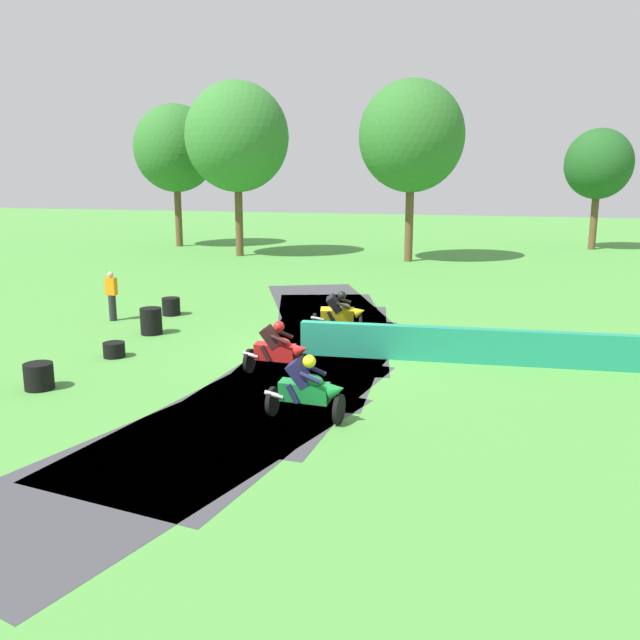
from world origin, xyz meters
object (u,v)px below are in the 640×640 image
tire_stack_near (39,376)px  tire_stack_mid_b (151,321)px  motorcycle_lead_green (308,389)px  motorcycle_trailing_yellow (340,313)px  motorcycle_chase_red (278,350)px  tire_stack_mid_a (114,350)px  track_marshal (112,296)px  tire_stack_far (171,306)px

tire_stack_near → tire_stack_mid_b: tire_stack_mid_b is taller
motorcycle_lead_green → tire_stack_near: 6.45m
motorcycle_trailing_yellow → tire_stack_near: (-5.33, -7.00, -0.34)m
motorcycle_chase_red → tire_stack_mid_a: 4.80m
tire_stack_near → track_marshal: (-2.32, 6.83, 0.52)m
motorcycle_trailing_yellow → track_marshal: size_ratio=1.05×
tire_stack_mid_a → tire_stack_mid_b: size_ratio=0.71×
tire_stack_mid_b → motorcycle_chase_red: bearing=-31.6°
motorcycle_lead_green → tire_stack_far: motorcycle_lead_green is taller
motorcycle_lead_green → tire_stack_near: size_ratio=2.60×
motorcycle_chase_red → track_marshal: 8.52m
tire_stack_mid_a → track_marshal: size_ratio=0.35×
track_marshal → motorcycle_chase_red: bearing=-31.9°
motorcycle_chase_red → tire_stack_mid_b: 5.96m
tire_stack_mid_a → tire_stack_near: bearing=-93.4°
tire_stack_mid_a → tire_stack_mid_b: tire_stack_mid_b is taller
motorcycle_lead_green → track_marshal: (-8.75, 7.19, 0.16)m
motorcycle_lead_green → track_marshal: track_marshal is taller
motorcycle_lead_green → motorcycle_chase_red: bearing=119.4°
motorcycle_trailing_yellow → tire_stack_far: 6.30m
motorcycle_chase_red → motorcycle_trailing_yellow: size_ratio=0.99×
tire_stack_far → track_marshal: track_marshal is taller
motorcycle_lead_green → tire_stack_mid_b: motorcycle_lead_green is taller
motorcycle_lead_green → tire_stack_mid_a: motorcycle_lead_green is taller
motorcycle_chase_red → tire_stack_mid_a: size_ratio=2.97×
tire_stack_far → tire_stack_near: bearing=-83.9°
motorcycle_trailing_yellow → tire_stack_mid_a: 6.65m
tire_stack_far → track_marshal: size_ratio=0.38×
motorcycle_trailing_yellow → tire_stack_mid_a: bearing=-141.1°
tire_stack_mid_b → tire_stack_far: size_ratio=1.31×
motorcycle_chase_red → motorcycle_trailing_yellow: motorcycle_chase_red is taller
motorcycle_chase_red → tire_stack_near: motorcycle_chase_red is taller
tire_stack_mid_a → tire_stack_far: size_ratio=0.93×
motorcycle_chase_red → tire_stack_mid_a: (-4.75, 0.50, -0.46)m
track_marshal → tire_stack_far: bearing=41.4°
tire_stack_far → tire_stack_mid_b: bearing=-75.2°
motorcycle_lead_green → tire_stack_mid_a: size_ratio=2.98×
tire_stack_near → tire_stack_mid_a: (0.17, 2.83, -0.10)m
motorcycle_lead_green → tire_stack_far: 11.18m
motorcycle_lead_green → tire_stack_mid_b: bearing=138.6°
motorcycle_lead_green → track_marshal: 11.32m
tire_stack_mid_a → track_marshal: (-2.49, 4.00, 0.62)m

